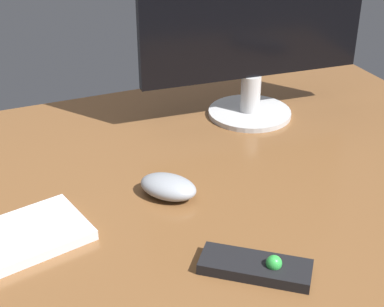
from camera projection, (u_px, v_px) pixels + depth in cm
name	position (u px, v px, depth cm)	size (l,w,h in cm)	color
desk	(151.00, 187.00, 103.40)	(140.00, 84.00, 2.00)	brown
monitor	(255.00, 17.00, 117.26)	(48.39, 18.01, 40.69)	silver
computer_mouse	(168.00, 187.00, 98.31)	(10.17, 6.46, 3.63)	#999EA5
media_remote	(257.00, 267.00, 81.50)	(15.72, 14.10, 3.21)	black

